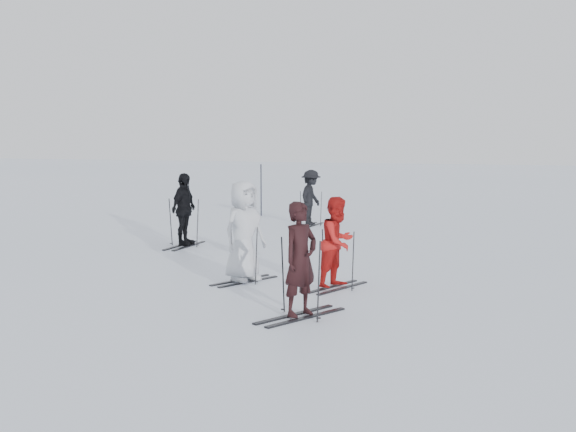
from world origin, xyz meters
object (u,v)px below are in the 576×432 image
Objects in this scene: skier_uphill_far at (311,198)px; piste_marker at (261,190)px; skier_near_dark at (300,261)px; skier_red at (338,243)px; skier_grey at (244,232)px; skier_uphill_left at (184,210)px.

piste_marker is at bearing 54.03° from skier_uphill_far.
skier_near_dark reaches higher than skier_red.
skier_uphill_far reaches higher than skier_red.
skier_grey is at bearing -69.85° from piste_marker.
skier_uphill_far is at bearing 34.26° from skier_grey.
piste_marker reaches higher than skier_red.
skier_uphill_left is 1.07× the size of skier_uphill_far.
skier_red is 0.91× the size of skier_uphill_left.
skier_grey is 1.12× the size of skier_uphill_far.
piste_marker is at bearing 50.19° from skier_near_dark.
skier_grey reaches higher than skier_uphill_left.
skier_uphill_left is (-5.18, 5.94, 0.03)m from skier_near_dark.
piste_marker is at bearing 44.87° from skier_grey.
skier_grey is at bearing -138.36° from skier_uphill_left.
skier_uphill_far is at bearing 41.40° from skier_red.
skier_red is at bearing -155.61° from skier_uphill_far.
skier_red is 6.30m from skier_uphill_left.
skier_uphill_far is at bearing -39.49° from piste_marker.
skier_grey is at bearing 66.37° from skier_near_dark.
piste_marker reaches higher than skier_uphill_far.
skier_red is 9.52m from skier_uphill_far.
skier_uphill_far is 0.95× the size of piste_marker.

